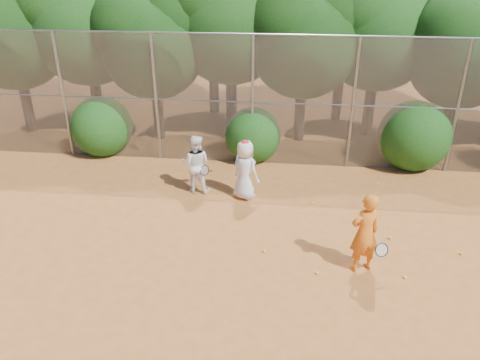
# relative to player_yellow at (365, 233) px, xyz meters

# --- Properties ---
(ground) EXTENTS (80.00, 80.00, 0.00)m
(ground) POSITION_rel_player_yellow_xyz_m (-1.80, -0.71, -0.91)
(ground) COLOR #A15824
(ground) RESTS_ON ground
(fence_back) EXTENTS (20.05, 0.09, 4.03)m
(fence_back) POSITION_rel_player_yellow_xyz_m (-1.92, 5.29, 1.14)
(fence_back) COLOR gray
(fence_back) RESTS_ON ground
(tree_0) EXTENTS (4.38, 3.81, 6.00)m
(tree_0) POSITION_rel_player_yellow_xyz_m (-11.25, 7.32, 3.02)
(tree_0) COLOR black
(tree_0) RESTS_ON ground
(tree_1) EXTENTS (4.64, 4.03, 6.35)m
(tree_1) POSITION_rel_player_yellow_xyz_m (-8.74, 7.83, 3.25)
(tree_1) COLOR black
(tree_1) RESTS_ON ground
(tree_2) EXTENTS (3.99, 3.47, 5.47)m
(tree_2) POSITION_rel_player_yellow_xyz_m (-6.25, 7.12, 2.67)
(tree_2) COLOR black
(tree_2) RESTS_ON ground
(tree_3) EXTENTS (4.89, 4.26, 6.70)m
(tree_3) POSITION_rel_player_yellow_xyz_m (-3.74, 8.13, 3.49)
(tree_3) COLOR black
(tree_3) RESTS_ON ground
(tree_4) EXTENTS (4.19, 3.64, 5.73)m
(tree_4) POSITION_rel_player_yellow_xyz_m (-1.25, 7.52, 2.85)
(tree_4) COLOR black
(tree_4) RESTS_ON ground
(tree_5) EXTENTS (4.51, 3.92, 6.17)m
(tree_5) POSITION_rel_player_yellow_xyz_m (1.26, 8.33, 3.14)
(tree_5) COLOR black
(tree_5) RESTS_ON ground
(tree_6) EXTENTS (3.86, 3.36, 5.29)m
(tree_6) POSITION_rel_player_yellow_xyz_m (3.75, 7.32, 2.56)
(tree_6) COLOR black
(tree_6) RESTS_ON ground
(tree_9) EXTENTS (4.83, 4.20, 6.62)m
(tree_9) POSITION_rel_player_yellow_xyz_m (-9.74, 10.13, 3.43)
(tree_9) COLOR black
(tree_9) RESTS_ON ground
(tree_11) EXTENTS (4.64, 4.03, 6.35)m
(tree_11) POSITION_rel_player_yellow_xyz_m (0.26, 9.93, 3.25)
(tree_11) COLOR black
(tree_11) RESTS_ON ground
(bush_0) EXTENTS (2.00, 2.00, 2.00)m
(bush_0) POSITION_rel_player_yellow_xyz_m (-7.80, 5.59, 0.09)
(bush_0) COLOR #133E0F
(bush_0) RESTS_ON ground
(bush_1) EXTENTS (1.80, 1.80, 1.80)m
(bush_1) POSITION_rel_player_yellow_xyz_m (-2.80, 5.59, -0.01)
(bush_1) COLOR #133E0F
(bush_1) RESTS_ON ground
(bush_2) EXTENTS (2.20, 2.20, 2.20)m
(bush_2) POSITION_rel_player_yellow_xyz_m (2.20, 5.59, 0.19)
(bush_2) COLOR #133E0F
(bush_2) RESTS_ON ground
(player_yellow) EXTENTS (0.91, 0.67, 1.82)m
(player_yellow) POSITION_rel_player_yellow_xyz_m (0.00, 0.00, 0.00)
(player_yellow) COLOR orange
(player_yellow) RESTS_ON ground
(player_teen) EXTENTS (0.98, 0.89, 1.70)m
(player_teen) POSITION_rel_player_yellow_xyz_m (-2.79, 2.92, -0.07)
(player_teen) COLOR silver
(player_teen) RESTS_ON ground
(player_white) EXTENTS (0.89, 0.77, 1.66)m
(player_white) POSITION_rel_player_yellow_xyz_m (-4.19, 3.17, -0.08)
(player_white) COLOR white
(player_white) RESTS_ON ground
(ball_0) EXTENTS (0.07, 0.07, 0.07)m
(ball_0) POSITION_rel_player_yellow_xyz_m (0.90, -0.25, -0.88)
(ball_0) COLOR #C3DD28
(ball_0) RESTS_ON ground
(ball_1) EXTENTS (0.07, 0.07, 0.07)m
(ball_1) POSITION_rel_player_yellow_xyz_m (2.33, 0.75, -0.88)
(ball_1) COLOR #C3DD28
(ball_1) RESTS_ON ground
(ball_2) EXTENTS (0.07, 0.07, 0.07)m
(ball_2) POSITION_rel_player_yellow_xyz_m (-0.93, -0.30, -0.88)
(ball_2) COLOR #C3DD28
(ball_2) RESTS_ON ground
(ball_3) EXTENTS (0.07, 0.07, 0.07)m
(ball_3) POSITION_rel_player_yellow_xyz_m (0.85, 1.23, -0.88)
(ball_3) COLOR #C3DD28
(ball_3) RESTS_ON ground
(ball_4) EXTENTS (0.07, 0.07, 0.07)m
(ball_4) POSITION_rel_player_yellow_xyz_m (-2.10, 0.38, -0.88)
(ball_4) COLOR #C3DD28
(ball_4) RESTS_ON ground
(ball_5) EXTENTS (0.07, 0.07, 0.07)m
(ball_5) POSITION_rel_player_yellow_xyz_m (1.02, 4.07, -0.88)
(ball_5) COLOR #C3DD28
(ball_5) RESTS_ON ground
(ball_6) EXTENTS (0.07, 0.07, 0.07)m
(ball_6) POSITION_rel_player_yellow_xyz_m (-0.92, 2.73, -0.88)
(ball_6) COLOR #C3DD28
(ball_6) RESTS_ON ground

